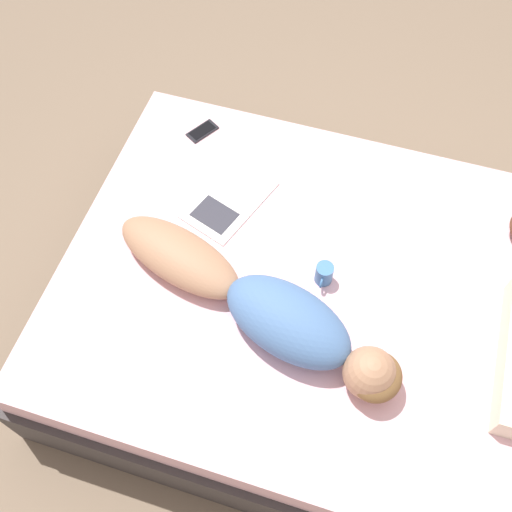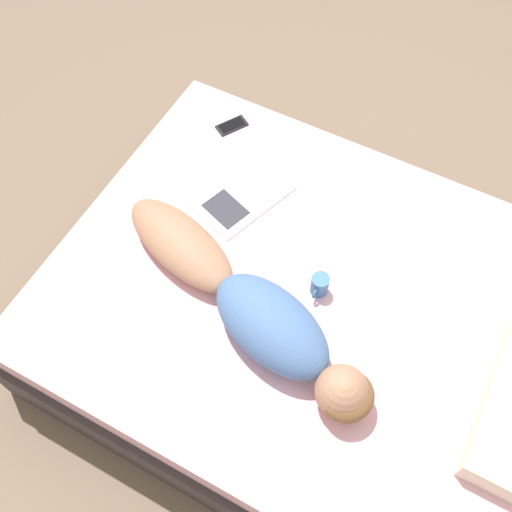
% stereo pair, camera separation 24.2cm
% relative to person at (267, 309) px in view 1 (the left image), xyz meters
% --- Properties ---
extents(ground_plane, '(12.00, 12.00, 0.00)m').
position_rel_person_xyz_m(ground_plane, '(-0.22, 0.22, -0.63)').
color(ground_plane, '#7A6651').
extents(bed, '(1.74, 2.33, 0.53)m').
position_rel_person_xyz_m(bed, '(-0.22, 0.22, -0.37)').
color(bed, '#383333').
rests_on(bed, ground_plane).
extents(person, '(0.62, 1.33, 0.21)m').
position_rel_person_xyz_m(person, '(0.00, 0.00, 0.00)').
color(person, '#A37556').
rests_on(person, bed).
extents(open_magazine, '(0.48, 0.39, 0.01)m').
position_rel_person_xyz_m(open_magazine, '(-0.51, -0.33, -0.09)').
color(open_magazine, white).
rests_on(open_magazine, bed).
extents(coffee_mug, '(0.11, 0.07, 0.10)m').
position_rel_person_xyz_m(coffee_mug, '(-0.25, 0.17, -0.04)').
color(coffee_mug, teal).
rests_on(coffee_mug, bed).
extents(cell_phone, '(0.17, 0.14, 0.01)m').
position_rel_person_xyz_m(cell_phone, '(-0.87, -0.59, -0.09)').
color(cell_phone, black).
rests_on(cell_phone, bed).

